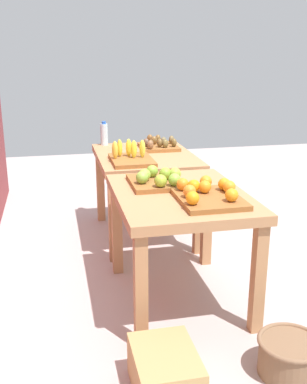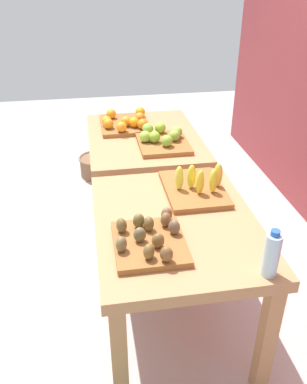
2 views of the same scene
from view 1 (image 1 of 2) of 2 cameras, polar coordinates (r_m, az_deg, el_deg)
name	(u,v)px [view 1 (image 1 of 2)]	position (r m, az deg, el deg)	size (l,w,h in m)	color
ground_plane	(159,261)	(3.67, 0.73, -8.47)	(8.00, 8.00, 0.00)	#B4A3A1
display_table_left	(180,209)	(2.93, 3.24, -2.04)	(1.04, 0.80, 0.73)	#B37E51
display_table_right	(145,166)	(3.98, -1.05, 3.16)	(1.04, 0.80, 0.73)	#B37E51
orange_bin	(208,194)	(2.75, 6.63, -0.23)	(0.45, 0.38, 0.11)	#925B2B
apple_bin	(158,179)	(3.03, 0.50, 1.56)	(0.41, 0.34, 0.11)	#925B2B
banana_crate	(131,157)	(3.68, -2.79, 4.28)	(0.44, 0.32, 0.17)	#925B2B
kiwi_bin	(159,145)	(4.16, 0.62, 5.77)	(0.36, 0.33, 0.10)	#925B2B
water_bottle	(104,134)	(4.33, -6.05, 7.05)	(0.07, 0.07, 0.22)	silver
watermelon_pile	(153,190)	(5.03, -0.10, 0.21)	(0.54, 0.57, 0.26)	#2B6C33
wicker_basket	(290,356)	(2.59, 16.29, -18.65)	(0.34, 0.34, 0.20)	brown
cardboard_produce_box	(165,373)	(2.38, 1.41, -21.24)	(0.40, 0.30, 0.23)	tan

